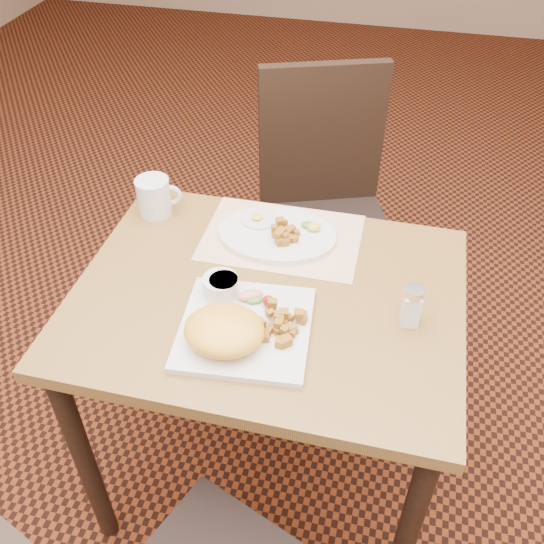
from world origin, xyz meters
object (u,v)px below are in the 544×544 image
(table, at_px, (268,325))
(plate_oval, at_px, (277,235))
(salt_shaker, at_px, (412,305))
(coffee_mug, at_px, (155,196))
(chair_far, at_px, (325,200))
(plate_square, at_px, (245,329))

(table, bearing_deg, plate_oval, 97.03)
(salt_shaker, bearing_deg, plate_oval, 147.32)
(table, height_order, salt_shaker, salt_shaker)
(plate_oval, bearing_deg, salt_shaker, -32.68)
(table, relative_size, coffee_mug, 7.58)
(table, height_order, chair_far, chair_far)
(table, distance_m, salt_shaker, 0.36)
(chair_far, distance_m, coffee_mug, 0.67)
(coffee_mug, bearing_deg, plate_oval, -5.74)
(plate_square, height_order, coffee_mug, coffee_mug)
(chair_far, distance_m, salt_shaker, 0.83)
(plate_square, relative_size, plate_oval, 0.92)
(chair_far, xyz_separation_m, coffee_mug, (-0.39, -0.47, 0.26))
(chair_far, bearing_deg, plate_square, 66.78)
(coffee_mug, bearing_deg, salt_shaker, -20.49)
(coffee_mug, bearing_deg, chair_far, 49.91)
(table, xyz_separation_m, plate_oval, (-0.03, 0.21, 0.12))
(plate_square, distance_m, salt_shaker, 0.36)
(plate_square, bearing_deg, coffee_mug, 133.58)
(plate_oval, bearing_deg, plate_square, -88.63)
(salt_shaker, bearing_deg, coffee_mug, 159.51)
(salt_shaker, bearing_deg, table, 176.78)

